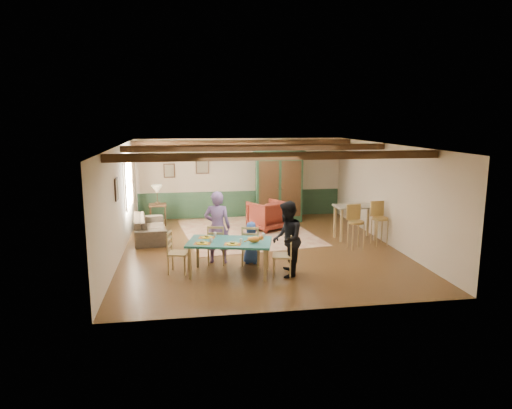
{
  "coord_description": "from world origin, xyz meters",
  "views": [
    {
      "loc": [
        -1.92,
        -11.41,
        3.37
      ],
      "look_at": [
        -0.08,
        0.14,
        1.15
      ],
      "focal_mm": 32.0,
      "sensor_mm": 36.0,
      "label": 1
    }
  ],
  "objects": [
    {
      "name": "bar_stool_left",
      "position": [
        2.46,
        -0.45,
        0.58
      ],
      "size": [
        0.44,
        0.48,
        1.16
      ],
      "primitive_type": null,
      "rotation": [
        0.0,
        0.0,
        0.07
      ],
      "color": "olive",
      "rests_on": "floor"
    },
    {
      "name": "picture_left_wall",
      "position": [
        -3.47,
        -0.6,
        1.75
      ],
      "size": [
        0.04,
        0.42,
        0.52
      ],
      "primitive_type": null,
      "color": "tan",
      "rests_on": "wall_left"
    },
    {
      "name": "ceiling_beam_back",
      "position": [
        0.0,
        3.0,
        2.61
      ],
      "size": [
        6.95,
        0.16,
        0.16
      ],
      "primitive_type": "cube",
      "color": "black",
      "rests_on": "ceiling"
    },
    {
      "name": "person_man",
      "position": [
        -1.18,
        -1.02,
        0.86
      ],
      "size": [
        0.7,
        0.55,
        1.71
      ],
      "primitive_type": "imported",
      "rotation": [
        0.0,
        0.0,
        2.9
      ],
      "color": "#775998",
      "rests_on": "floor"
    },
    {
      "name": "dining_chair_far_left",
      "position": [
        -1.2,
        -1.1,
        0.47
      ],
      "size": [
        0.51,
        0.52,
        0.94
      ],
      "primitive_type": null,
      "rotation": [
        0.0,
        0.0,
        2.9
      ],
      "color": "#9F824F",
      "rests_on": "floor"
    },
    {
      "name": "wall_back",
      "position": [
        0.0,
        4.0,
        1.35
      ],
      "size": [
        7.0,
        0.02,
        2.7
      ],
      "primitive_type": "cube",
      "color": "beige",
      "rests_on": "floor"
    },
    {
      "name": "place_setting_far_left",
      "position": [
        -1.46,
        -1.52,
        0.8
      ],
      "size": [
        0.46,
        0.38,
        0.11
      ],
      "primitive_type": null,
      "rotation": [
        0.0,
        0.0,
        -0.24
      ],
      "color": "yellow",
      "rests_on": "dining_table"
    },
    {
      "name": "end_table",
      "position": [
        -2.78,
        3.15,
        0.34
      ],
      "size": [
        0.57,
        0.57,
        0.67
      ],
      "primitive_type": null,
      "rotation": [
        0.0,
        0.0,
        0.05
      ],
      "color": "black",
      "rests_on": "floor"
    },
    {
      "name": "place_setting_near_left",
      "position": [
        -1.57,
        -2.0,
        0.8
      ],
      "size": [
        0.46,
        0.38,
        0.11
      ],
      "primitive_type": null,
      "rotation": [
        0.0,
        0.0,
        -0.24
      ],
      "color": "yellow",
      "rests_on": "dining_table"
    },
    {
      "name": "counter_table",
      "position": [
        2.81,
        0.52,
        0.48
      ],
      "size": [
        1.17,
        0.7,
        0.97
      ],
      "primitive_type": null,
      "rotation": [
        0.0,
        0.0,
        0.03
      ],
      "color": "tan",
      "rests_on": "floor"
    },
    {
      "name": "ceiling_beam_mid",
      "position": [
        0.0,
        0.4,
        2.61
      ],
      "size": [
        6.95,
        0.16,
        0.16
      ],
      "primitive_type": "cube",
      "color": "black",
      "rests_on": "ceiling"
    },
    {
      "name": "sofa",
      "position": [
        -2.92,
        1.51,
        0.32
      ],
      "size": [
        1.08,
        2.28,
        0.64
      ],
      "primitive_type": "imported",
      "rotation": [
        0.0,
        0.0,
        1.67
      ],
      "color": "#382F23",
      "rests_on": "floor"
    },
    {
      "name": "floor",
      "position": [
        0.0,
        0.0,
        0.0
      ],
      "size": [
        8.0,
        8.0,
        0.0
      ],
      "primitive_type": "plane",
      "color": "#462A13",
      "rests_on": "ground"
    },
    {
      "name": "window_left",
      "position": [
        -3.47,
        1.7,
        1.55
      ],
      "size": [
        0.06,
        1.6,
        1.3
      ],
      "primitive_type": null,
      "color": "white",
      "rests_on": "wall_left"
    },
    {
      "name": "ceiling_beam_front",
      "position": [
        0.0,
        -2.3,
        2.61
      ],
      "size": [
        6.95,
        0.16,
        0.16
      ],
      "primitive_type": "cube",
      "color": "black",
      "rests_on": "ceiling"
    },
    {
      "name": "wall_right",
      "position": [
        3.5,
        0.0,
        1.35
      ],
      "size": [
        0.02,
        8.0,
        2.7
      ],
      "primitive_type": "cube",
      "color": "beige",
      "rests_on": "floor"
    },
    {
      "name": "person_child",
      "position": [
        -0.41,
        -1.21,
        0.5
      ],
      "size": [
        0.55,
        0.42,
        1.0
      ],
      "primitive_type": "imported",
      "rotation": [
        0.0,
        0.0,
        2.9
      ],
      "color": "#274A9E",
      "rests_on": "floor"
    },
    {
      "name": "person_woman",
      "position": [
        0.22,
        -2.18,
        0.82
      ],
      "size": [
        0.79,
        0.92,
        1.64
      ],
      "primitive_type": "imported",
      "rotation": [
        0.0,
        0.0,
        -1.81
      ],
      "color": "black",
      "rests_on": "floor"
    },
    {
      "name": "dining_table",
      "position": [
        -0.98,
        -1.89,
        0.37
      ],
      "size": [
        1.97,
        1.39,
        0.75
      ],
      "primitive_type": null,
      "rotation": [
        0.0,
        0.0,
        -0.24
      ],
      "color": "#206660",
      "rests_on": "floor"
    },
    {
      "name": "ceiling",
      "position": [
        0.0,
        0.0,
        2.7
      ],
      "size": [
        7.0,
        8.0,
        0.02
      ],
      "primitive_type": "cube",
      "color": "silver",
      "rests_on": "wall_back"
    },
    {
      "name": "place_setting_far_right",
      "position": [
        -0.39,
        -1.77,
        0.8
      ],
      "size": [
        0.46,
        0.38,
        0.11
      ],
      "primitive_type": null,
      "rotation": [
        0.0,
        0.0,
        -0.24
      ],
      "color": "yellow",
      "rests_on": "dining_table"
    },
    {
      "name": "wall_left",
      "position": [
        -3.5,
        0.0,
        1.35
      ],
      "size": [
        0.02,
        8.0,
        2.7
      ],
      "primitive_type": "cube",
      "color": "beige",
      "rests_on": "floor"
    },
    {
      "name": "area_rug",
      "position": [
        -0.12,
        1.76,
        0.01
      ],
      "size": [
        4.13,
        4.72,
        0.01
      ],
      "primitive_type": "cube",
      "rotation": [
        0.0,
        0.0,
        0.13
      ],
      "color": "beige",
      "rests_on": "floor"
    },
    {
      "name": "place_setting_near_center",
      "position": [
        -0.95,
        -2.15,
        0.8
      ],
      "size": [
        0.46,
        0.38,
        0.11
      ],
      "primitive_type": null,
      "rotation": [
        0.0,
        0.0,
        -0.24
      ],
      "color": "yellow",
      "rests_on": "dining_table"
    },
    {
      "name": "armoire",
      "position": [
        1.16,
        3.15,
        1.17
      ],
      "size": [
        1.7,
        0.78,
        2.33
      ],
      "primitive_type": "cube",
      "rotation": [
        0.0,
        0.0,
        -0.07
      ],
      "color": "#163923",
      "rests_on": "floor"
    },
    {
      "name": "table_lamp",
      "position": [
        -2.78,
        3.15,
        0.98
      ],
      "size": [
        0.36,
        0.36,
        0.61
      ],
      "primitive_type": null,
      "rotation": [
        0.0,
        0.0,
        0.06
      ],
      "color": "#D4C289",
      "rests_on": "end_table"
    },
    {
      "name": "bar_stool_right",
      "position": [
        3.24,
        -0.16,
        0.58
      ],
      "size": [
        0.45,
        0.49,
        1.17
      ],
      "primitive_type": null,
      "rotation": [
        0.0,
        0.0,
        0.08
      ],
      "color": "olive",
      "rests_on": "floor"
    },
    {
      "name": "dining_chair_end_left",
      "position": [
        -2.09,
        -1.62,
        0.47
      ],
      "size": [
        0.52,
        0.51,
        0.94
      ],
      "primitive_type": null,
      "rotation": [
        0.0,
        0.0,
        1.33
      ],
      "color": "#9F824F",
      "rests_on": "floor"
    },
    {
      "name": "wainscot_back",
      "position": [
        0.0,
        3.98,
        0.45
      ],
      "size": [
        6.95,
        0.03,
        0.9
      ],
      "primitive_type": "cube",
      "color": "#1E3723",
      "rests_on": "floor"
    },
    {
      "name": "dining_chair_far_right",
      "position": [
        -0.43,
        -1.29,
        0.47
      ],
      "size": [
        0.51,
        0.52,
        0.94
      ],
      "primitive_type": null,
      "rotation": [
        0.0,
        0.0,
        2.9
      ],
      "color": "#9F824F",
      "rests_on": "floor"
    },
    {
      "name": "armchair",
      "position": [
        0.56,
        1.99,
        0.45
      ],
      "size": [
        1.31,
        1.32,
        0.9
      ],
      "primitive_type": "imported",
      "rotation": [
        0.0,
        0.0,
        -2.66
      ],
      "color": "#46120E",
      "rests_on": "floor"
    },
    {
      "name": "picture_back_a",
      "position": [
        -1.3,
        3.97,
        1.8
      ],
      "size": [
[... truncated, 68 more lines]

